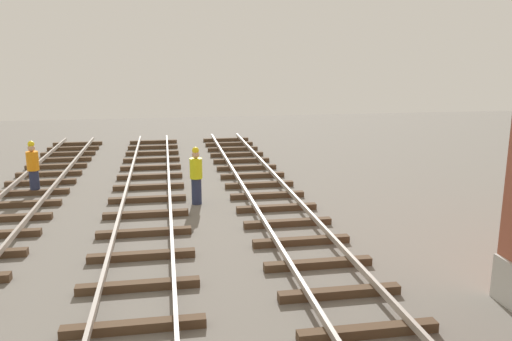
% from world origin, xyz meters
% --- Properties ---
extents(track_worker_foreground, '(0.40, 0.40, 1.87)m').
position_xyz_m(track_worker_foreground, '(-1.36, 16.06, 0.93)').
color(track_worker_foreground, '#262D4C').
rests_on(track_worker_foreground, ground).
extents(track_worker_distant, '(0.40, 0.40, 1.87)m').
position_xyz_m(track_worker_distant, '(-6.78, 18.20, 0.93)').
color(track_worker_distant, '#262D4C').
rests_on(track_worker_distant, ground).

